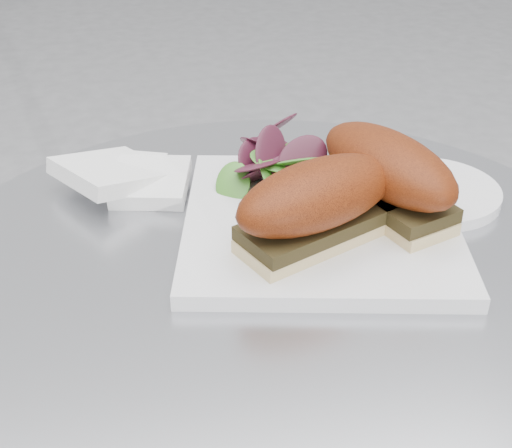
{
  "coord_description": "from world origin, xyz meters",
  "views": [
    {
      "loc": [
        -0.14,
        -0.52,
        1.11
      ],
      "look_at": [
        -0.01,
        0.03,
        0.77
      ],
      "focal_mm": 50.0,
      "sensor_mm": 36.0,
      "label": 1
    }
  ],
  "objects_px": {
    "sandwich_left": "(317,203)",
    "sandwich_right": "(387,172)",
    "plate": "(320,223)",
    "saucer": "(432,192)"
  },
  "relations": [
    {
      "from": "plate",
      "to": "sandwich_right",
      "type": "height_order",
      "value": "sandwich_right"
    },
    {
      "from": "sandwich_right",
      "to": "plate",
      "type": "bearing_deg",
      "value": -108.87
    },
    {
      "from": "sandwich_left",
      "to": "sandwich_right",
      "type": "relative_size",
      "value": 0.98
    },
    {
      "from": "plate",
      "to": "sandwich_right",
      "type": "distance_m",
      "value": 0.08
    },
    {
      "from": "sandwich_left",
      "to": "sandwich_right",
      "type": "xyz_separation_m",
      "value": [
        0.09,
        0.04,
        0.0
      ]
    },
    {
      "from": "plate",
      "to": "sandwich_right",
      "type": "bearing_deg",
      "value": -0.71
    },
    {
      "from": "plate",
      "to": "sandwich_right",
      "type": "xyz_separation_m",
      "value": [
        0.07,
        -0.0,
        0.05
      ]
    },
    {
      "from": "sandwich_right",
      "to": "saucer",
      "type": "height_order",
      "value": "sandwich_right"
    },
    {
      "from": "sandwich_left",
      "to": "saucer",
      "type": "height_order",
      "value": "sandwich_left"
    },
    {
      "from": "sandwich_right",
      "to": "sandwich_left",
      "type": "bearing_deg",
      "value": -81.29
    }
  ]
}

